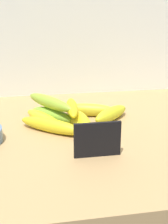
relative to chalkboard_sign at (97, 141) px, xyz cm
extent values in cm
cube|color=tan|center=(6.16, 15.67, -5.36)|extent=(110.00, 76.00, 3.00)
cube|color=silver|center=(6.16, 54.67, 28.14)|extent=(130.00, 2.00, 70.00)
cube|color=black|center=(0.00, -0.07, 0.34)|extent=(11.00, 0.80, 8.40)
cube|color=#926943|center=(0.00, 0.73, -3.56)|extent=(9.90, 1.20, 0.60)
ellipsoid|color=#84B834|center=(-8.52, 24.46, -1.79)|extent=(13.78, 14.45, 4.14)
ellipsoid|color=gold|center=(9.31, 22.58, -1.84)|extent=(14.04, 12.94, 4.03)
ellipsoid|color=yellow|center=(-9.37, 16.41, -1.94)|extent=(18.09, 15.55, 3.83)
ellipsoid|color=yellow|center=(-0.48, 16.97, -1.82)|extent=(4.88, 16.79, 4.08)
ellipsoid|color=yellow|center=(-2.03, 20.56, -2.12)|extent=(3.62, 16.74, 3.47)
ellipsoid|color=yellow|center=(-10.53, 21.01, -2.04)|extent=(12.71, 19.82, 3.63)
ellipsoid|color=gold|center=(3.47, 27.62, -1.86)|extent=(17.73, 9.18, 3.98)
ellipsoid|color=#8EB030|center=(-8.97, 25.21, 2.08)|extent=(13.76, 18.52, 3.60)
ellipsoid|color=yellow|center=(-2.77, 21.50, 1.22)|extent=(4.50, 16.11, 3.22)
camera|label=1|loc=(-15.10, -66.15, 30.67)|focal=51.53mm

